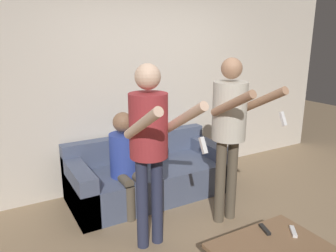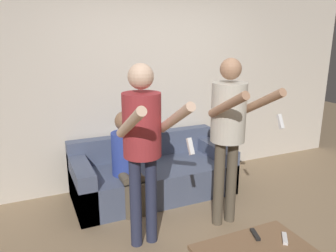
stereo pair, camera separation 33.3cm
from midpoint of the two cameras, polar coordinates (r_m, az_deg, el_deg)
ground_plane at (r=3.46m, az=12.01°, el=-19.29°), size 14.00×14.00×0.00m
wall_back at (r=4.41m, az=-0.30°, el=7.50°), size 6.40×0.06×2.70m
couch at (r=4.20m, az=-0.47°, el=-8.53°), size 1.97×0.89×0.71m
person_standing_left at (r=2.90m, az=-1.12°, el=-1.76°), size 0.47×0.78×1.73m
person_standing_right at (r=3.34m, az=13.42°, el=0.41°), size 0.47×0.73×1.75m
person_seated at (r=3.77m, az=-4.62°, el=-5.31°), size 0.33×0.54×1.14m
remote_near at (r=2.97m, az=22.89°, el=-17.67°), size 0.12×0.14×0.02m
remote_far at (r=2.94m, az=18.22°, el=-17.60°), size 0.08×0.15×0.02m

